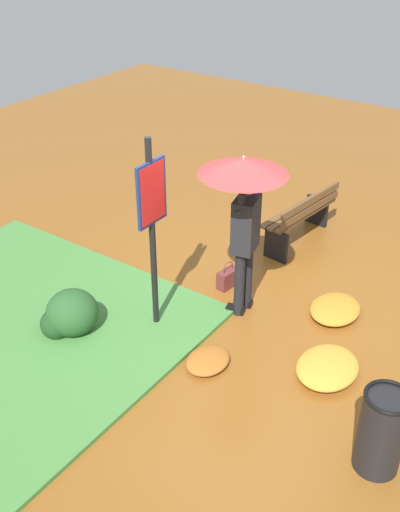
% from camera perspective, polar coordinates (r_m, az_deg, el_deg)
% --- Properties ---
extents(ground_plane, '(18.00, 18.00, 0.00)m').
position_cam_1_polar(ground_plane, '(7.26, 4.07, -5.55)').
color(ground_plane, brown).
extents(person_with_umbrella, '(0.96, 0.96, 2.04)m').
position_cam_1_polar(person_with_umbrella, '(6.48, 4.23, 5.65)').
color(person_with_umbrella, black).
rests_on(person_with_umbrella, ground_plane).
extents(info_sign_post, '(0.44, 0.07, 2.30)m').
position_cam_1_polar(info_sign_post, '(6.33, -4.59, 3.91)').
color(info_sign_post, black).
rests_on(info_sign_post, ground_plane).
extents(handbag, '(0.32, 0.18, 0.37)m').
position_cam_1_polar(handbag, '(7.68, 2.67, -2.11)').
color(handbag, brown).
rests_on(handbag, ground_plane).
extents(park_bench, '(1.40, 0.54, 0.75)m').
position_cam_1_polar(park_bench, '(8.66, 9.61, 3.71)').
color(park_bench, black).
rests_on(park_bench, ground_plane).
extents(trash_bin, '(0.42, 0.42, 0.83)m').
position_cam_1_polar(trash_bin, '(5.53, 16.91, -15.68)').
color(trash_bin, black).
rests_on(trash_bin, ground_plane).
extents(shrub_cluster, '(0.66, 0.60, 0.54)m').
position_cam_1_polar(shrub_cluster, '(6.98, -12.35, -5.48)').
color(shrub_cluster, '#285628').
rests_on(shrub_cluster, ground_plane).
extents(leaf_pile_near_person, '(0.78, 0.63, 0.17)m').
position_cam_1_polar(leaf_pile_near_person, '(6.52, 12.04, -10.32)').
color(leaf_pile_near_person, gold).
rests_on(leaf_pile_near_person, ground_plane).
extents(leaf_pile_by_bench, '(0.72, 0.57, 0.16)m').
position_cam_1_polar(leaf_pile_by_bench, '(7.38, 12.74, -4.94)').
color(leaf_pile_by_bench, '#C68428').
rests_on(leaf_pile_by_bench, ground_plane).
extents(leaf_pile_far_path, '(0.54, 0.43, 0.12)m').
position_cam_1_polar(leaf_pile_far_path, '(6.51, 0.76, -9.90)').
color(leaf_pile_far_path, '#A86023').
rests_on(leaf_pile_far_path, ground_plane).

